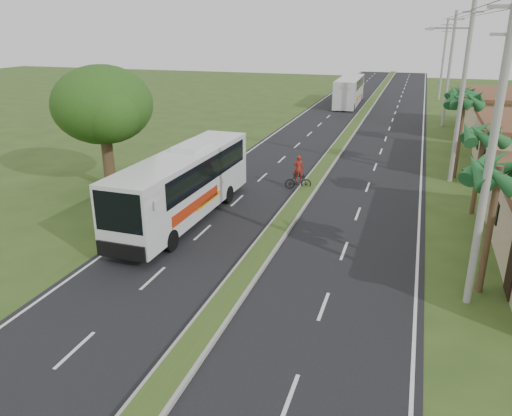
% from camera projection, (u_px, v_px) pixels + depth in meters
% --- Properties ---
extents(ground, '(180.00, 180.00, 0.00)m').
position_uv_depth(ground, '(234.00, 292.00, 19.22)').
color(ground, '#30491A').
rests_on(ground, ground).
extents(road_asphalt, '(14.00, 160.00, 0.02)m').
position_uv_depth(road_asphalt, '(327.00, 163.00, 37.08)').
color(road_asphalt, black).
rests_on(road_asphalt, ground).
extents(median_strip, '(1.20, 160.00, 0.18)m').
position_uv_depth(median_strip, '(327.00, 162.00, 37.04)').
color(median_strip, gray).
rests_on(median_strip, ground).
extents(lane_edge_left, '(0.12, 160.00, 0.01)m').
position_uv_depth(lane_edge_left, '(242.00, 157.00, 39.02)').
color(lane_edge_left, silver).
rests_on(lane_edge_left, ground).
extents(lane_edge_right, '(0.12, 160.00, 0.01)m').
position_uv_depth(lane_edge_right, '(421.00, 171.00, 35.14)').
color(lane_edge_right, silver).
rests_on(lane_edge_right, ground).
extents(shop_far, '(8.60, 11.60, 3.82)m').
position_uv_depth(shop_far, '(507.00, 113.00, 46.65)').
color(shop_far, tan).
rests_on(shop_far, ground).
extents(palm_verge_a, '(2.40, 2.40, 5.45)m').
position_uv_depth(palm_verge_a, '(499.00, 173.00, 17.66)').
color(palm_verge_a, '#473321').
rests_on(palm_verge_a, ground).
extents(palm_verge_b, '(2.40, 2.40, 5.05)m').
position_uv_depth(palm_verge_b, '(484.00, 135.00, 25.71)').
color(palm_verge_b, '#473321').
rests_on(palm_verge_b, ground).
extents(palm_verge_c, '(2.40, 2.40, 5.85)m').
position_uv_depth(palm_verge_c, '(465.00, 101.00, 31.88)').
color(palm_verge_c, '#473321').
rests_on(palm_verge_c, ground).
extents(palm_verge_d, '(2.40, 2.40, 5.25)m').
position_uv_depth(palm_verge_d, '(463.00, 93.00, 39.97)').
color(palm_verge_d, '#473321').
rests_on(palm_verge_d, ground).
extents(shade_tree, '(6.30, 6.00, 7.54)m').
position_uv_depth(shade_tree, '(101.00, 107.00, 29.93)').
color(shade_tree, '#473321').
rests_on(shade_tree, ground).
extents(utility_pole_a, '(1.60, 0.28, 11.00)m').
position_uv_depth(utility_pole_a, '(491.00, 153.00, 16.59)').
color(utility_pole_a, gray).
rests_on(utility_pole_a, ground).
extents(utility_pole_b, '(3.20, 0.28, 12.00)m').
position_uv_depth(utility_pole_b, '(463.00, 84.00, 30.69)').
color(utility_pole_b, gray).
rests_on(utility_pole_b, ground).
extents(utility_pole_c, '(1.60, 0.28, 11.00)m').
position_uv_depth(utility_pole_c, '(449.00, 69.00, 48.74)').
color(utility_pole_c, gray).
rests_on(utility_pole_c, ground).
extents(utility_pole_d, '(1.60, 0.28, 10.50)m').
position_uv_depth(utility_pole_d, '(443.00, 59.00, 66.69)').
color(utility_pole_d, gray).
rests_on(utility_pole_d, ground).
extents(coach_bus_main, '(2.70, 11.90, 3.83)m').
position_uv_depth(coach_bus_main, '(185.00, 181.00, 25.72)').
color(coach_bus_main, silver).
rests_on(coach_bus_main, ground).
extents(coach_bus_far, '(2.85, 11.82, 3.43)m').
position_uv_depth(coach_bus_far, '(349.00, 90.00, 63.50)').
color(coach_bus_far, silver).
rests_on(coach_bus_far, ground).
extents(motorcyclist, '(1.71, 0.91, 2.16)m').
position_uv_depth(motorcyclist, '(298.00, 177.00, 31.01)').
color(motorcyclist, black).
rests_on(motorcyclist, ground).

